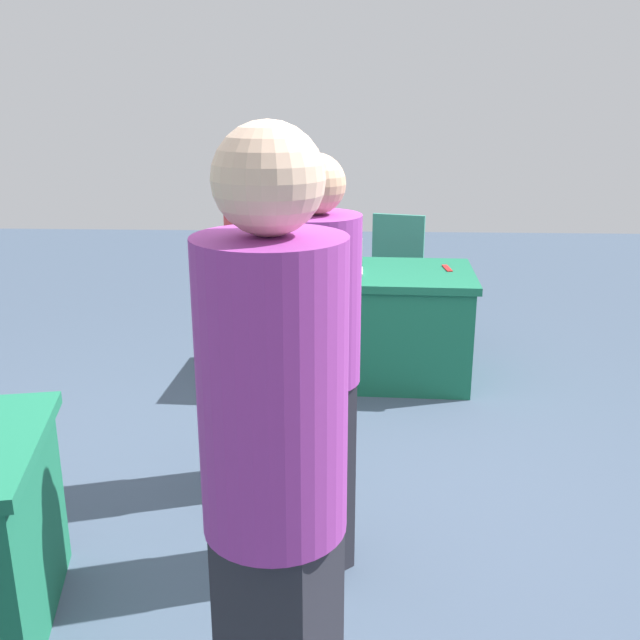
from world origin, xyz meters
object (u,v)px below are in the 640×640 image
Objects in this scene: person_organiser at (274,472)px; yarn_ball at (298,266)px; table_foreground at (367,323)px; laptop_silver at (339,265)px; chair_aisle at (401,261)px; scissors_red at (447,268)px; person_presenter at (263,295)px; person_attendee_standing at (316,350)px.

person_organiser is 19.34× the size of yarn_ball.
laptop_silver reaches higher than table_foreground.
chair_aisle is 1.46m from yarn_ball.
scissors_red is at bearing -62.16° from chair_aisle.
person_presenter is 0.70m from person_attendee_standing.
person_presenter is 1.04× the size of person_attendee_standing.
yarn_ball is at bearing -66.03° from person_presenter.
table_foreground is 1.67m from person_presenter.
person_organiser is 3.14m from yarn_ball.
person_presenter is at bearing 87.49° from yarn_ball.
person_presenter is at bearing -92.19° from chair_aisle.
laptop_silver is (-0.09, -3.19, -0.24)m from person_organiser.
laptop_silver is 1.79× the size of scissors_red.
person_organiser reaches higher than person_attendee_standing.
table_foreground is at bearing -87.56° from scissors_red.
person_attendee_standing reaches higher than yarn_ball.
person_organiser reaches higher than person_presenter.
person_presenter is 1.76m from person_organiser.
yarn_ball is 1.01m from scissors_red.
scissors_red is (-0.82, -3.28, -0.28)m from person_organiser.
person_attendee_standing reaches higher than laptop_silver.
yarn_ball is (-0.06, -1.38, -0.18)m from person_presenter.
person_attendee_standing is (0.24, 2.11, 0.56)m from table_foreground.
chair_aisle is at bearing -104.32° from table_foreground.
person_organiser reaches higher than table_foreground.
person_presenter is at bearing -17.81° from person_attendee_standing.
chair_aisle is at bearing -80.85° from person_presenter.
scissors_red is (-0.53, -0.07, 0.37)m from table_foreground.
table_foreground is at bearing -169.39° from yarn_ball.
person_attendee_standing is 17.76× the size of yarn_ball.
yarn_ball is at bearing -86.16° from scissors_red.
table_foreground is 7.97× the size of scissors_red.
scissors_red is at bearing -170.98° from yarn_ball.
laptop_silver is (0.49, 1.16, 0.23)m from chair_aisle.
person_attendee_standing is 9.27× the size of scissors_red.
person_attendee_standing is at bearing 96.17° from yarn_ball.
yarn_ball is (0.22, -2.02, -0.14)m from person_attendee_standing.
person_attendee_standing is 2.32m from scissors_red.
yarn_ball is at bearing -106.40° from chair_aisle.
person_organiser reaches higher than laptop_silver.
laptop_silver is 3.43× the size of yarn_ball.
person_attendee_standing is 2.09m from laptop_silver.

